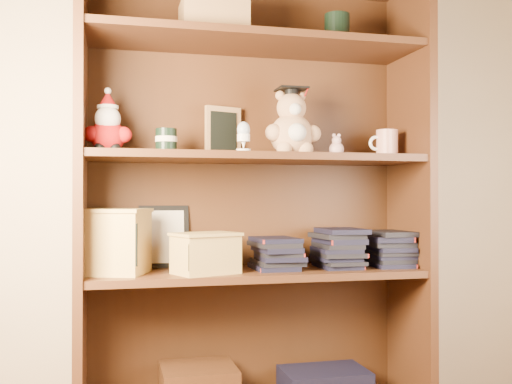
{
  "coord_description": "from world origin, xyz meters",
  "views": [
    {
      "loc": [
        -0.39,
        -0.71,
        0.8
      ],
      "look_at": [
        0.1,
        1.3,
        0.82
      ],
      "focal_mm": 42.0,
      "sensor_mm": 36.0,
      "label": 1
    }
  ],
  "objects_px": {
    "grad_teddy_bear": "(292,129)",
    "treats_box": "(116,241)",
    "teacher_mug": "(386,143)",
    "bookcase": "(252,204)"
  },
  "relations": [
    {
      "from": "bookcase",
      "to": "grad_teddy_bear",
      "type": "xyz_separation_m",
      "value": [
        0.13,
        -0.06,
        0.26
      ]
    },
    {
      "from": "grad_teddy_bear",
      "to": "teacher_mug",
      "type": "height_order",
      "value": "grad_teddy_bear"
    },
    {
      "from": "treats_box",
      "to": "teacher_mug",
      "type": "bearing_deg",
      "value": 0.06
    },
    {
      "from": "grad_teddy_bear",
      "to": "teacher_mug",
      "type": "xyz_separation_m",
      "value": [
        0.36,
        0.01,
        -0.04
      ]
    },
    {
      "from": "grad_teddy_bear",
      "to": "treats_box",
      "type": "bearing_deg",
      "value": 179.38
    },
    {
      "from": "teacher_mug",
      "to": "treats_box",
      "type": "relative_size",
      "value": 0.45
    },
    {
      "from": "grad_teddy_bear",
      "to": "teacher_mug",
      "type": "distance_m",
      "value": 0.37
    },
    {
      "from": "bookcase",
      "to": "treats_box",
      "type": "relative_size",
      "value": 6.4
    },
    {
      "from": "bookcase",
      "to": "treats_box",
      "type": "distance_m",
      "value": 0.49
    },
    {
      "from": "grad_teddy_bear",
      "to": "treats_box",
      "type": "height_order",
      "value": "grad_teddy_bear"
    }
  ]
}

